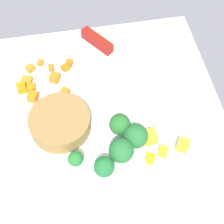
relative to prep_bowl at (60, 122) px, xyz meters
name	(u,v)px	position (x,y,z in m)	size (l,w,h in m)	color
ground_plane	(112,119)	(-0.01, 0.09, -0.03)	(4.00, 4.00, 0.00)	slate
cutting_board	(112,117)	(-0.01, 0.09, -0.02)	(0.43, 0.39, 0.01)	white
prep_bowl	(60,122)	(0.00, 0.00, 0.00)	(0.10, 0.10, 0.03)	olive
chef_knife	(116,54)	(-0.14, 0.12, -0.01)	(0.24, 0.19, 0.02)	silver
carrot_dice_0	(22,88)	(-0.09, -0.06, -0.01)	(0.02, 0.02, 0.01)	orange
carrot_dice_1	(40,63)	(-0.15, -0.03, -0.01)	(0.01, 0.01, 0.01)	orange
carrot_dice_2	(33,97)	(-0.07, -0.04, -0.01)	(0.02, 0.02, 0.02)	orange
carrot_dice_3	(55,78)	(-0.10, 0.00, -0.01)	(0.02, 0.02, 0.02)	orange
carrot_dice_4	(31,88)	(-0.09, -0.05, -0.01)	(0.01, 0.01, 0.01)	orange
carrot_dice_5	(30,68)	(-0.13, -0.05, -0.01)	(0.01, 0.01, 0.01)	orange
carrot_dice_6	(69,63)	(-0.14, 0.03, -0.01)	(0.01, 0.01, 0.01)	orange
carrot_dice_7	(27,81)	(-0.10, -0.05, -0.01)	(0.02, 0.02, 0.01)	orange
carrot_dice_8	(51,68)	(-0.13, -0.01, -0.01)	(0.01, 0.01, 0.01)	orange
carrot_dice_9	(65,68)	(-0.12, 0.02, -0.01)	(0.01, 0.01, 0.01)	orange
carrot_dice_10	(65,92)	(-0.07, 0.01, -0.01)	(0.02, 0.01, 0.01)	orange
pepper_dice_0	(183,145)	(0.07, 0.19, -0.01)	(0.02, 0.02, 0.02)	yellow
pepper_dice_1	(163,152)	(0.08, 0.16, -0.01)	(0.01, 0.01, 0.02)	yellow
pepper_dice_2	(149,137)	(0.05, 0.14, -0.01)	(0.02, 0.02, 0.02)	yellow
pepper_dice_3	(150,159)	(0.09, 0.13, -0.01)	(0.01, 0.01, 0.01)	yellow
broccoli_floret_0	(76,159)	(0.07, 0.02, 0.01)	(0.02, 0.02, 0.03)	#8BAD5A
broccoli_floret_1	(104,167)	(0.09, 0.06, 0.01)	(0.03, 0.03, 0.04)	#89C258
broccoli_floret_2	(124,150)	(0.07, 0.09, 0.01)	(0.04, 0.04, 0.05)	#85AC6C
broccoli_floret_3	(120,125)	(0.03, 0.10, 0.01)	(0.04, 0.04, 0.04)	#89B764
broccoli_floret_4	(136,136)	(0.05, 0.12, 0.01)	(0.04, 0.04, 0.04)	#8FBF61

